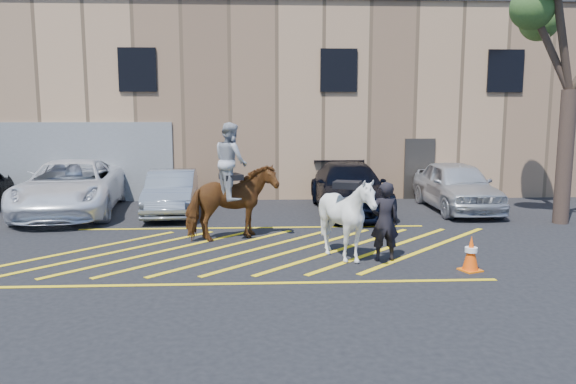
{
  "coord_description": "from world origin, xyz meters",
  "views": [
    {
      "loc": [
        0.19,
        -13.06,
        3.29
      ],
      "look_at": [
        0.87,
        0.2,
        1.3
      ],
      "focal_mm": 35.0,
      "sensor_mm": 36.0,
      "label": 1
    }
  ],
  "objects_px": {
    "tree": "(575,19)",
    "car_white_pickup": "(71,187)",
    "mounted_bay": "(231,193)",
    "car_blue_suv": "(349,188)",
    "handler": "(385,222)",
    "saddled_white": "(347,218)",
    "traffic_cone": "(471,253)",
    "car_silver_sedan": "(172,192)",
    "car_white_suv": "(456,186)"
  },
  "relations": [
    {
      "from": "handler",
      "to": "saddled_white",
      "type": "xyz_separation_m",
      "value": [
        -0.82,
        0.05,
        0.08
      ]
    },
    {
      "from": "car_blue_suv",
      "to": "traffic_cone",
      "type": "distance_m",
      "value": 6.89
    },
    {
      "from": "traffic_cone",
      "to": "saddled_white",
      "type": "bearing_deg",
      "value": 159.38
    },
    {
      "from": "car_blue_suv",
      "to": "saddled_white",
      "type": "xyz_separation_m",
      "value": [
        -0.98,
        -5.82,
        0.18
      ]
    },
    {
      "from": "car_silver_sedan",
      "to": "car_blue_suv",
      "type": "relative_size",
      "value": 0.78
    },
    {
      "from": "mounted_bay",
      "to": "saddled_white",
      "type": "distance_m",
      "value": 3.33
    },
    {
      "from": "car_blue_suv",
      "to": "handler",
      "type": "height_order",
      "value": "handler"
    },
    {
      "from": "mounted_bay",
      "to": "car_white_suv",
      "type": "bearing_deg",
      "value": 28.53
    },
    {
      "from": "car_white_pickup",
      "to": "saddled_white",
      "type": "xyz_separation_m",
      "value": [
        7.79,
        -5.93,
        0.11
      ]
    },
    {
      "from": "car_blue_suv",
      "to": "traffic_cone",
      "type": "xyz_separation_m",
      "value": [
        1.43,
        -6.72,
        -0.4
      ]
    },
    {
      "from": "handler",
      "to": "car_white_pickup",
      "type": "bearing_deg",
      "value": -37.52
    },
    {
      "from": "car_silver_sedan",
      "to": "saddled_white",
      "type": "bearing_deg",
      "value": -54.29
    },
    {
      "from": "car_blue_suv",
      "to": "saddled_white",
      "type": "bearing_deg",
      "value": -99.38
    },
    {
      "from": "car_white_pickup",
      "to": "handler",
      "type": "relative_size",
      "value": 3.47
    },
    {
      "from": "saddled_white",
      "to": "tree",
      "type": "height_order",
      "value": "tree"
    },
    {
      "from": "car_white_suv",
      "to": "saddled_white",
      "type": "bearing_deg",
      "value": -127.38
    },
    {
      "from": "car_white_suv",
      "to": "saddled_white",
      "type": "xyz_separation_m",
      "value": [
        -4.52,
        -5.94,
        0.15
      ]
    },
    {
      "from": "car_white_pickup",
      "to": "car_silver_sedan",
      "type": "height_order",
      "value": "car_white_pickup"
    },
    {
      "from": "saddled_white",
      "to": "car_silver_sedan",
      "type": "bearing_deg",
      "value": 129.04
    },
    {
      "from": "car_blue_suv",
      "to": "traffic_cone",
      "type": "height_order",
      "value": "car_blue_suv"
    },
    {
      "from": "car_blue_suv",
      "to": "handler",
      "type": "relative_size",
      "value": 3.05
    },
    {
      "from": "car_blue_suv",
      "to": "traffic_cone",
      "type": "relative_size",
      "value": 7.24
    },
    {
      "from": "car_silver_sedan",
      "to": "saddled_white",
      "type": "height_order",
      "value": "saddled_white"
    },
    {
      "from": "car_blue_suv",
      "to": "saddled_white",
      "type": "height_order",
      "value": "saddled_white"
    },
    {
      "from": "traffic_cone",
      "to": "tree",
      "type": "height_order",
      "value": "tree"
    },
    {
      "from": "car_blue_suv",
      "to": "car_white_suv",
      "type": "xyz_separation_m",
      "value": [
        3.54,
        0.12,
        0.03
      ]
    },
    {
      "from": "traffic_cone",
      "to": "car_white_pickup",
      "type": "bearing_deg",
      "value": 146.18
    },
    {
      "from": "car_white_suv",
      "to": "tree",
      "type": "xyz_separation_m",
      "value": [
        2.27,
        -2.26,
        4.9
      ]
    },
    {
      "from": "mounted_bay",
      "to": "car_silver_sedan",
      "type": "bearing_deg",
      "value": 119.43
    },
    {
      "from": "car_silver_sedan",
      "to": "car_white_suv",
      "type": "height_order",
      "value": "car_white_suv"
    },
    {
      "from": "car_blue_suv",
      "to": "car_white_suv",
      "type": "bearing_deg",
      "value": 2.19
    },
    {
      "from": "car_white_pickup",
      "to": "traffic_cone",
      "type": "relative_size",
      "value": 8.24
    },
    {
      "from": "car_blue_suv",
      "to": "saddled_white",
      "type": "distance_m",
      "value": 5.9
    },
    {
      "from": "car_blue_suv",
      "to": "car_white_suv",
      "type": "distance_m",
      "value": 3.54
    },
    {
      "from": "handler",
      "to": "traffic_cone",
      "type": "relative_size",
      "value": 2.37
    },
    {
      "from": "car_blue_suv",
      "to": "tree",
      "type": "relative_size",
      "value": 0.72
    },
    {
      "from": "traffic_cone",
      "to": "handler",
      "type": "bearing_deg",
      "value": 151.68
    },
    {
      "from": "car_silver_sedan",
      "to": "tree",
      "type": "relative_size",
      "value": 0.57
    },
    {
      "from": "saddled_white",
      "to": "car_white_pickup",
      "type": "bearing_deg",
      "value": 142.73
    },
    {
      "from": "car_silver_sedan",
      "to": "handler",
      "type": "xyz_separation_m",
      "value": [
        5.44,
        -5.76,
        0.18
      ]
    },
    {
      "from": "saddled_white",
      "to": "traffic_cone",
      "type": "bearing_deg",
      "value": -20.62
    },
    {
      "from": "car_white_pickup",
      "to": "car_blue_suv",
      "type": "height_order",
      "value": "car_white_pickup"
    },
    {
      "from": "car_white_suv",
      "to": "handler",
      "type": "relative_size",
      "value": 2.69
    },
    {
      "from": "car_blue_suv",
      "to": "mounted_bay",
      "type": "bearing_deg",
      "value": -133.45
    },
    {
      "from": "car_white_pickup",
      "to": "mounted_bay",
      "type": "height_order",
      "value": "mounted_bay"
    },
    {
      "from": "car_blue_suv",
      "to": "mounted_bay",
      "type": "height_order",
      "value": "mounted_bay"
    },
    {
      "from": "car_silver_sedan",
      "to": "car_white_suv",
      "type": "bearing_deg",
      "value": -1.88
    },
    {
      "from": "handler",
      "to": "mounted_bay",
      "type": "xyz_separation_m",
      "value": [
        -3.4,
        2.13,
        0.32
      ]
    },
    {
      "from": "mounted_bay",
      "to": "tree",
      "type": "height_order",
      "value": "tree"
    },
    {
      "from": "tree",
      "to": "car_white_pickup",
      "type": "bearing_deg",
      "value": 171.23
    }
  ]
}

